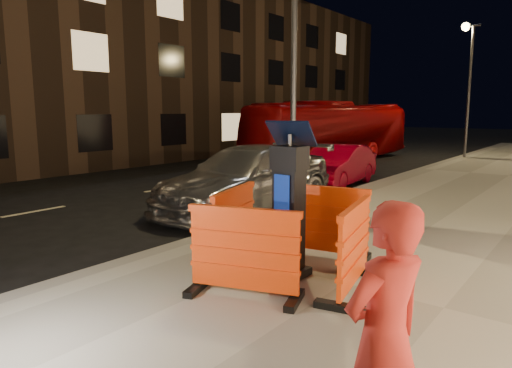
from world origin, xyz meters
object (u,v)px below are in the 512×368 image
Objects in this scene: car_silver at (247,210)px; man at (384,341)px; bus_doubledecker at (330,161)px; barrier_back at (323,222)px; car_red at (336,186)px; barrier_front at (244,253)px; parking_kiosk at (289,204)px; barrier_kerbside at (234,225)px; barrier_bldgside at (354,248)px.

man reaches higher than car_silver.
bus_doubledecker is 19.14m from man.
barrier_back is at bearing -125.42° from man.
bus_doubledecker is at bearing 113.99° from car_red.
barrier_front is 1.90m from barrier_back.
parking_kiosk is at bearing -116.47° from man.
parking_kiosk reaches higher than bus_doubledecker.
bus_doubledecker is at bearing 7.04° from barrier_kerbside.
barrier_kerbside is 0.36× the size of car_red.
bus_doubledecker is (-7.01, 14.18, -1.13)m from parking_kiosk.
bus_doubledecker reaches higher than barrier_bldgside.
barrier_back and barrier_bldgside have the same top height.
barrier_front is 1.00× the size of barrier_back.
parking_kiosk is 1.04m from barrier_kerbside.
barrier_front and barrier_back have the same top height.
parking_kiosk is 1.04m from barrier_bldgside.
parking_kiosk reaches higher than barrier_kerbside.
barrier_kerbside is at bearing -106.74° from man.
barrier_front is 16.69m from bus_doubledecker.
barrier_kerbside is 0.14× the size of bus_doubledecker.
car_silver is 11.38m from bus_doubledecker.
parking_kiosk is 0.20× the size of bus_doubledecker.
car_silver is at bearing 133.41° from barrier_back.
barrier_kerbside is 4.24m from car_silver.
parking_kiosk reaches higher than car_silver.
car_silver is 4.49m from car_red.
car_silver is at bearing -63.52° from bus_doubledecker.
car_silver is at bearing 121.15° from parking_kiosk.
parking_kiosk is 1.04m from barrier_front.
barrier_back is at bearing 70.91° from barrier_front.
barrier_front and barrier_bldgside have the same top height.
car_silver is 1.34× the size of car_red.
barrier_bldgside is (0.95, 0.95, 0.00)m from barrier_front.
barrier_kerbside is (-0.95, 0.00, -0.43)m from parking_kiosk.
man is (2.32, -2.50, -0.12)m from parking_kiosk.
barrier_front is 1.00× the size of barrier_kerbside.
bus_doubledecker reaches higher than barrier_back.
barrier_kerbside and barrier_bldgside have the same top height.
barrier_front is at bearing -57.08° from bus_doubledecker.
barrier_front is 0.36× the size of car_red.
car_silver is at bearing -96.21° from car_red.
car_silver is (-3.41, 3.38, -1.13)m from parking_kiosk.
barrier_back is 0.36× the size of car_red.
man reaches higher than barrier_back.
barrier_front and barrier_kerbside have the same top height.
barrier_kerbside is 4.13m from man.
bus_doubledecker reaches higher than barrier_front.
car_red is (-3.39, 6.93, -0.69)m from barrier_back.
car_silver reaches higher than car_red.
barrier_front is 1.34m from barrier_kerbside.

